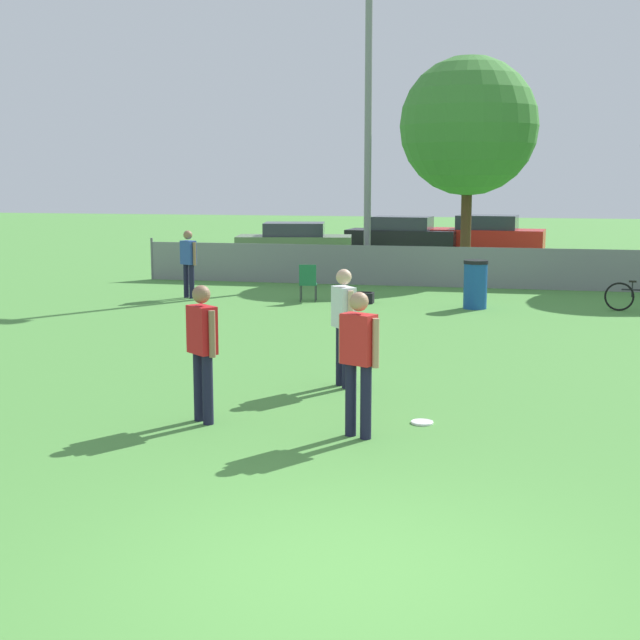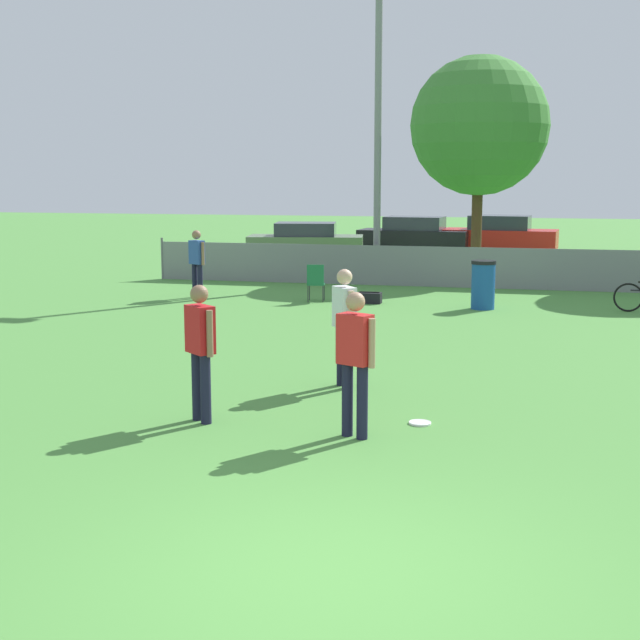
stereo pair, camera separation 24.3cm
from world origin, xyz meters
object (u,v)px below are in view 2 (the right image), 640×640
at_px(player_receiver_white, 344,319).
at_px(trash_bin, 483,285).
at_px(tree_near_pole, 479,126).
at_px(player_defender_red, 355,354).
at_px(frisbee_disc, 420,423).
at_px(spectator_in_blue, 197,259).
at_px(parked_car_olive, 306,241).
at_px(folding_chair_sideline, 316,281).
at_px(light_pole, 378,85).
at_px(gear_bag_sideline, 369,298).
at_px(player_thrower_red, 200,343).
at_px(parked_car_red, 499,235).
at_px(parked_car_dark, 414,235).

bearing_deg(player_receiver_white, trash_bin, 133.38).
distance_m(tree_near_pole, player_receiver_white, 15.70).
height_order(player_defender_red, frisbee_disc, player_defender_red).
height_order(spectator_in_blue, parked_car_olive, spectator_in_blue).
bearing_deg(folding_chair_sideline, trash_bin, 167.79).
relative_size(light_pole, tree_near_pole, 1.44).
xyz_separation_m(gear_bag_sideline, parked_car_olive, (-4.36, 10.71, 0.53)).
distance_m(light_pole, player_thrower_red, 15.92).
bearing_deg(trash_bin, player_defender_red, -94.45).
xyz_separation_m(folding_chair_sideline, parked_car_red, (3.70, 14.82, 0.21)).
height_order(player_thrower_red, player_defender_red, same).
height_order(player_thrower_red, parked_car_dark, player_thrower_red).
xyz_separation_m(player_receiver_white, spectator_in_blue, (-5.55, 8.42, -0.02)).
bearing_deg(folding_chair_sideline, player_defender_red, 97.66).
bearing_deg(player_thrower_red, parked_car_red, 123.59).
bearing_deg(gear_bag_sideline, tree_near_pole, 73.48).
bearing_deg(tree_near_pole, spectator_in_blue, -132.83).
distance_m(frisbee_disc, trash_bin, 9.86).
bearing_deg(frisbee_disc, light_pole, 102.14).
height_order(gear_bag_sideline, parked_car_olive, parked_car_olive).
xyz_separation_m(player_thrower_red, spectator_in_blue, (-4.23, 10.64, -0.02)).
xyz_separation_m(spectator_in_blue, frisbee_disc, (6.86, -10.11, -0.95)).
bearing_deg(player_defender_red, parked_car_red, 113.34).
bearing_deg(parked_car_dark, light_pole, -83.78).
height_order(spectator_in_blue, parked_car_dark, spectator_in_blue).
bearing_deg(player_defender_red, folding_chair_sideline, 130.79).
distance_m(folding_chair_sideline, parked_car_red, 15.27).
relative_size(tree_near_pole, parked_car_olive, 1.49).
bearing_deg(parked_car_red, player_thrower_red, -90.84).
xyz_separation_m(light_pole, parked_car_olive, (-3.71, 6.13, -4.84)).
distance_m(player_receiver_white, frisbee_disc, 2.35).
xyz_separation_m(player_defender_red, gear_bag_sideline, (-1.85, 10.88, -0.86)).
bearing_deg(parked_car_dark, player_thrower_red, -83.36).
xyz_separation_m(tree_near_pole, player_defender_red, (-0.17, -17.71, -3.48)).
xyz_separation_m(parked_car_dark, parked_car_red, (3.27, 0.47, 0.03)).
bearing_deg(folding_chair_sideline, frisbee_disc, 102.15).
height_order(light_pole, trash_bin, light_pole).
bearing_deg(light_pole, tree_near_pole, 40.05).
relative_size(player_defender_red, parked_car_dark, 0.38).
bearing_deg(gear_bag_sideline, parked_car_dark, 93.50).
bearing_deg(player_receiver_white, player_defender_red, -21.47).
height_order(gear_bag_sideline, parked_car_dark, parked_car_dark).
bearing_deg(trash_bin, parked_car_red, 91.07).
height_order(player_defender_red, trash_bin, player_defender_red).
relative_size(player_thrower_red, frisbee_disc, 6.14).
distance_m(frisbee_disc, gear_bag_sideline, 10.46).
relative_size(frisbee_disc, parked_car_dark, 0.06).
relative_size(player_defender_red, frisbee_disc, 6.14).
xyz_separation_m(gear_bag_sideline, parked_car_red, (2.39, 14.77, 0.59)).
distance_m(player_receiver_white, folding_chair_sideline, 8.79).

